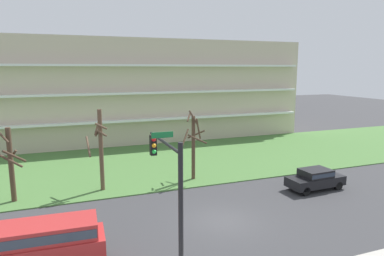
# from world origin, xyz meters

# --- Properties ---
(ground) EXTENTS (160.00, 160.00, 0.00)m
(ground) POSITION_xyz_m (0.00, 0.00, 0.00)
(ground) COLOR #38383A
(grass_lawn_strip) EXTENTS (80.00, 16.00, 0.08)m
(grass_lawn_strip) POSITION_xyz_m (0.00, 14.00, 0.04)
(grass_lawn_strip) COLOR #477238
(grass_lawn_strip) RESTS_ON ground
(apartment_building) EXTENTS (43.40, 13.26, 12.50)m
(apartment_building) POSITION_xyz_m (0.00, 28.15, 6.25)
(apartment_building) COLOR beige
(apartment_building) RESTS_ON ground
(tree_far_left) EXTENTS (1.82, 1.46, 5.18)m
(tree_far_left) POSITION_xyz_m (-12.08, 7.64, 2.75)
(tree_far_left) COLOR #4C3828
(tree_far_left) RESTS_ON ground
(tree_left) EXTENTS (1.47, 1.86, 6.13)m
(tree_left) POSITION_xyz_m (-6.22, 7.88, 3.25)
(tree_left) COLOR brown
(tree_left) RESTS_ON ground
(tree_center) EXTENTS (2.26, 2.06, 5.78)m
(tree_center) POSITION_xyz_m (1.10, 7.91, 3.01)
(tree_center) COLOR #4C3828
(tree_center) RESTS_ON ground
(sedan_black_near_left) EXTENTS (4.47, 1.98, 1.57)m
(sedan_black_near_left) POSITION_xyz_m (8.88, 2.50, 0.87)
(sedan_black_near_left) COLOR black
(sedan_black_near_left) RESTS_ON ground
(van_red_center_left) EXTENTS (5.29, 2.24, 2.36)m
(van_red_center_left) POSITION_xyz_m (-9.75, -2.00, 1.40)
(van_red_center_left) COLOR #B22828
(van_red_center_left) RESTS_ON ground
(traffic_signal_mast) EXTENTS (0.90, 4.18, 6.53)m
(traffic_signal_mast) POSITION_xyz_m (-4.93, -5.28, 4.39)
(traffic_signal_mast) COLOR black
(traffic_signal_mast) RESTS_ON ground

